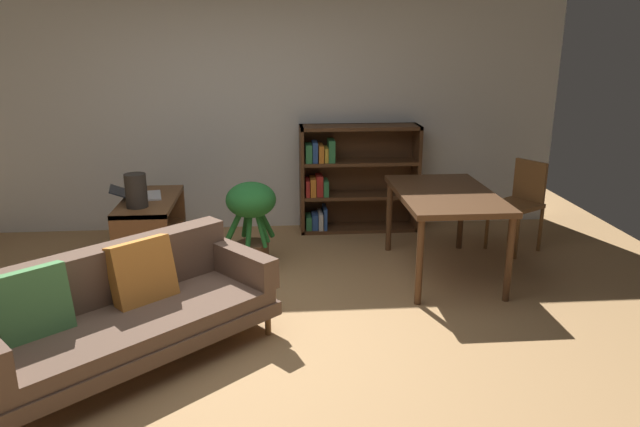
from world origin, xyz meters
TOP-DOWN VIEW (x-y plane):
  - ground_plane at (0.00, 0.00)m, footprint 8.16×8.16m
  - back_wall_panel at (0.00, 2.70)m, footprint 6.80×0.10m
  - fabric_couch at (-0.72, -0.10)m, footprint 1.95×1.82m
  - media_console at (-0.84, 1.59)m, footprint 0.48×1.01m
  - open_laptop at (-0.95, 1.66)m, footprint 0.50×0.40m
  - desk_speaker at (-0.89, 1.33)m, footprint 0.18×0.18m
  - potted_floor_plant at (0.08, 1.41)m, footprint 0.49×0.45m
  - dining_table at (1.77, 1.17)m, footprint 0.82×1.33m
  - dining_chair_near at (2.71, 1.73)m, footprint 0.55×0.54m
  - bookshelf at (1.13, 2.51)m, footprint 1.28×0.34m

SIDE VIEW (x-z plane):
  - ground_plane at x=0.00m, z-range 0.00..0.00m
  - media_console at x=-0.84m, z-range -0.01..0.63m
  - fabric_couch at x=-0.72m, z-range -0.02..0.74m
  - dining_chair_near at x=2.71m, z-range 0.06..0.95m
  - potted_floor_plant at x=0.08m, z-range 0.11..0.92m
  - bookshelf at x=1.13m, z-range 0.00..1.14m
  - open_laptop at x=-0.95m, z-range 0.61..0.71m
  - dining_table at x=1.77m, z-range 0.30..1.06m
  - desk_speaker at x=-0.89m, z-range 0.63..0.93m
  - back_wall_panel at x=0.00m, z-range 0.00..2.70m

